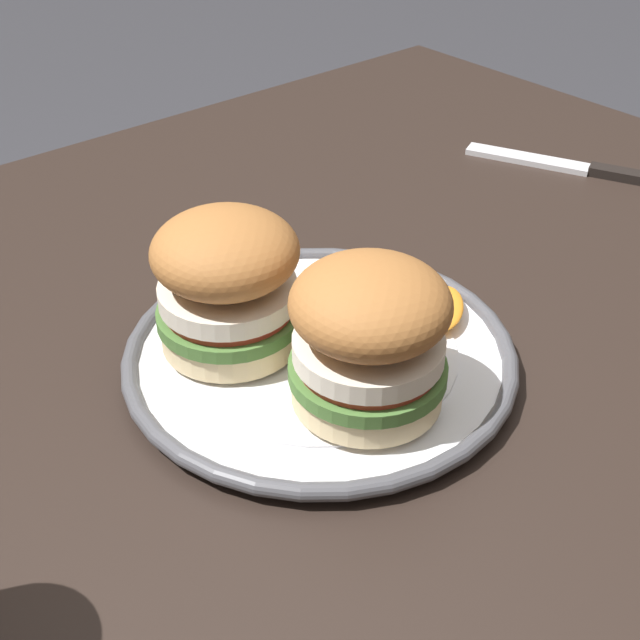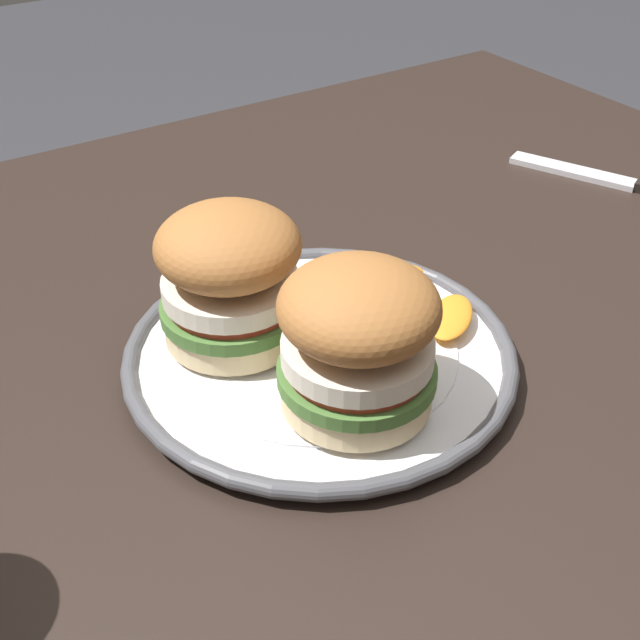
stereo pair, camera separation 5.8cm
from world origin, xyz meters
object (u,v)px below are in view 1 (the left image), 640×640
sandwich_half_right (227,281)px  table_knife (585,170)px  sandwich_half_left (369,335)px  dinner_plate (320,355)px  dining_table (318,444)px

sandwich_half_right → table_knife: (0.46, 0.02, -0.07)m
sandwich_half_left → sandwich_half_right: size_ratio=0.98×
table_knife → dinner_plate: bearing=-170.9°
dinner_plate → table_knife: (0.42, 0.07, -0.01)m
dinner_plate → dining_table: bearing=53.6°
dining_table → table_knife: table_knife is taller
dining_table → sandwich_half_right: size_ratio=9.04×
sandwich_half_right → table_knife: bearing=2.6°
sandwich_half_left → sandwich_half_right: 0.11m
dining_table → dinner_plate: (-0.02, -0.02, 0.12)m
dining_table → sandwich_half_right: bearing=158.9°
dinner_plate → table_knife: dinner_plate is taller
dining_table → table_knife: (0.40, 0.04, 0.11)m
dinner_plate → sandwich_half_left: sandwich_half_left is taller
dinner_plate → sandwich_half_right: size_ratio=2.21×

